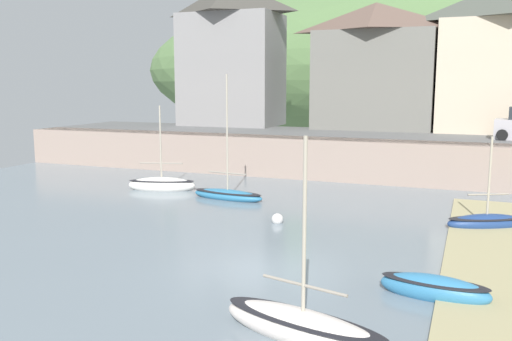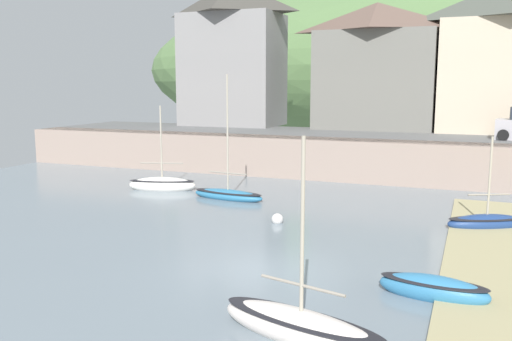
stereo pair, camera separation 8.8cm
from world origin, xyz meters
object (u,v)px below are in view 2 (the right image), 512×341
waterfront_building_right (511,56)px  sailboat_white_hull (301,327)px  rowboat_small_beached (228,194)px  sailboat_nearest_shore (162,184)px  motorboat_with_cabin (487,222)px  waterfront_building_left (233,53)px  mooring_buoy (277,219)px  waterfront_building_centre (375,66)px  dinghy_open_wooden (433,289)px

waterfront_building_right → sailboat_white_hull: waterfront_building_right is taller
waterfront_building_right → rowboat_small_beached: (-13.20, -15.92, -7.25)m
sailboat_nearest_shore → motorboat_with_cabin: sailboat_nearest_shore is taller
waterfront_building_left → mooring_buoy: 23.65m
waterfront_building_centre → waterfront_building_right: size_ratio=0.90×
waterfront_building_left → waterfront_building_centre: bearing=0.0°
waterfront_building_left → waterfront_building_right: bearing=0.0°
waterfront_building_centre → waterfront_building_left: bearing=-180.0°
rowboat_small_beached → mooring_buoy: bearing=-35.9°
waterfront_building_left → sailboat_nearest_shore: waterfront_building_left is taller
dinghy_open_wooden → sailboat_white_hull: 4.44m
waterfront_building_right → sailboat_nearest_shore: (-17.49, -15.11, -7.19)m
dinghy_open_wooden → rowboat_small_beached: 14.21m
waterfront_building_centre → motorboat_with_cabin: size_ratio=2.34×
sailboat_nearest_shore → rowboat_small_beached: size_ratio=0.76×
dinghy_open_wooden → waterfront_building_left: bearing=130.6°
sailboat_nearest_shore → mooring_buoy: size_ratio=9.74×
sailboat_nearest_shore → mooring_buoy: bearing=-45.3°
sailboat_white_hull → mooring_buoy: (-3.99, 9.62, -0.14)m
waterfront_building_centre → waterfront_building_right: (8.83, -0.00, 0.53)m
waterfront_building_centre → motorboat_with_cabin: (7.54, -17.25, -6.71)m
dinghy_open_wooden → motorboat_with_cabin: bearing=86.5°
waterfront_building_left → waterfront_building_centre: (11.24, 0.00, -1.11)m
waterfront_building_centre → dinghy_open_wooden: (6.10, -25.51, -6.72)m
waterfront_building_right → rowboat_small_beached: waterfront_building_right is taller
waterfront_building_right → dinghy_open_wooden: (-2.72, -25.51, -7.24)m
dinghy_open_wooden → rowboat_small_beached: rowboat_small_beached is taller
sailboat_white_hull → motorboat_with_cabin: (4.03, 11.87, -0.03)m
dinghy_open_wooden → mooring_buoy: 8.91m
sailboat_nearest_shore → sailboat_white_hull: bearing=-66.1°
waterfront_building_left → waterfront_building_right: size_ratio=1.12×
motorboat_with_cabin → dinghy_open_wooden: bearing=-127.2°
waterfront_building_left → waterfront_building_centre: 11.30m
waterfront_building_right → rowboat_small_beached: size_ratio=1.59×
waterfront_building_right → sailboat_nearest_shore: bearing=-139.2°
motorboat_with_cabin → rowboat_small_beached: 12.00m
waterfront_building_right → dinghy_open_wooden: waterfront_building_right is taller
waterfront_building_left → motorboat_with_cabin: bearing=-42.6°
sailboat_white_hull → mooring_buoy: 10.41m
waterfront_building_right → rowboat_small_beached: 21.92m
waterfront_building_left → sailboat_white_hull: bearing=-63.1°
sailboat_white_hull → dinghy_open_wooden: bearing=68.7°
sailboat_nearest_shore → motorboat_with_cabin: (16.21, -2.14, -0.05)m
sailboat_white_hull → mooring_buoy: size_ratio=9.83×
waterfront_building_left → waterfront_building_right: (20.07, 0.00, -0.58)m
motorboat_with_cabin → rowboat_small_beached: rowboat_small_beached is taller
dinghy_open_wooden → rowboat_small_beached: bearing=143.9°
waterfront_building_left → motorboat_with_cabin: (18.78, -17.25, -7.82)m
rowboat_small_beached → mooring_buoy: size_ratio=12.89×
dinghy_open_wooden → sailboat_nearest_shore: size_ratio=0.63×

